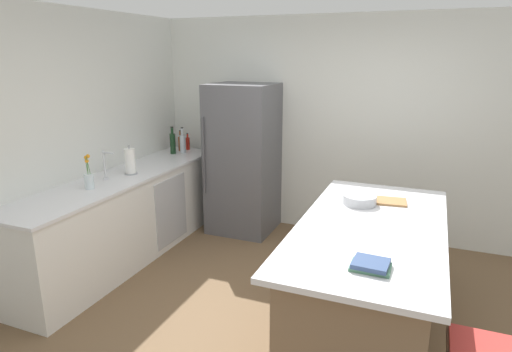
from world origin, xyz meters
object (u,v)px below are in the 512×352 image
(hot_sauce_bottle, at_px, (188,143))
(cookbook_stack, at_px, (371,265))
(flower_vase, at_px, (89,178))
(soda_bottle, at_px, (183,143))
(refrigerator, at_px, (243,159))
(kitchen_island, at_px, (367,281))
(sink_faucet, at_px, (105,164))
(wine_bottle, at_px, (173,143))
(mixing_bowl, at_px, (360,200))
(cutting_board, at_px, (389,201))
(paper_towel_roll, at_px, (130,162))
(vinegar_bottle, at_px, (180,143))

(hot_sauce_bottle, height_order, cookbook_stack, hot_sauce_bottle)
(flower_vase, bearing_deg, soda_bottle, 90.12)
(refrigerator, bearing_deg, flower_vase, -115.88)
(kitchen_island, distance_m, cookbook_stack, 0.86)
(kitchen_island, height_order, sink_faucet, sink_faucet)
(refrigerator, height_order, cookbook_stack, refrigerator)
(hot_sauce_bottle, height_order, wine_bottle, wine_bottle)
(flower_vase, bearing_deg, hot_sauce_bottle, 91.26)
(mixing_bowl, distance_m, cutting_board, 0.27)
(kitchen_island, xyz_separation_m, cutting_board, (0.06, 0.58, 0.47))
(kitchen_island, xyz_separation_m, cookbook_stack, (0.09, -0.71, 0.49))
(cookbook_stack, bearing_deg, wine_bottle, 140.99)
(cookbook_stack, bearing_deg, paper_towel_roll, 154.99)
(paper_towel_roll, distance_m, cookbook_stack, 2.94)
(paper_towel_roll, bearing_deg, refrigerator, 54.61)
(kitchen_island, xyz_separation_m, wine_bottle, (-2.70, 1.55, 0.59))
(refrigerator, distance_m, soda_bottle, 0.85)
(refrigerator, bearing_deg, mixing_bowl, -37.62)
(refrigerator, height_order, wine_bottle, refrigerator)
(sink_faucet, height_order, flower_vase, flower_vase)
(wine_bottle, bearing_deg, sink_faucet, -88.85)
(vinegar_bottle, xyz_separation_m, cutting_board, (2.76, -1.15, -0.08))
(paper_towel_roll, relative_size, soda_bottle, 0.94)
(vinegar_bottle, bearing_deg, mixing_bowl, -27.16)
(hot_sauce_bottle, relative_size, cookbook_stack, 0.96)
(paper_towel_roll, bearing_deg, wine_bottle, 96.82)
(kitchen_island, distance_m, mixing_bowl, 0.68)
(sink_faucet, relative_size, paper_towel_roll, 0.96)
(paper_towel_roll, xyz_separation_m, wine_bottle, (-0.12, 1.01, 0.01))
(refrigerator, height_order, paper_towel_roll, refrigerator)
(kitchen_island, relative_size, soda_bottle, 6.50)
(paper_towel_roll, distance_m, mixing_bowl, 2.42)
(hot_sauce_bottle, distance_m, wine_bottle, 0.29)
(refrigerator, distance_m, cookbook_stack, 3.02)
(vinegar_bottle, bearing_deg, soda_bottle, -44.20)
(cutting_board, bearing_deg, sink_faucet, -173.62)
(kitchen_island, bearing_deg, sink_faucet, 174.20)
(wine_bottle, relative_size, mixing_bowl, 1.24)
(flower_vase, relative_size, paper_towel_roll, 1.07)
(vinegar_bottle, relative_size, mixing_bowl, 0.98)
(vinegar_bottle, distance_m, cookbook_stack, 3.70)
(refrigerator, distance_m, sink_faucet, 1.67)
(wine_bottle, bearing_deg, kitchen_island, -29.90)
(refrigerator, height_order, mixing_bowl, refrigerator)
(refrigerator, relative_size, mixing_bowl, 6.56)
(soda_bottle, xyz_separation_m, wine_bottle, (-0.09, -0.09, 0.01))
(mixing_bowl, bearing_deg, wine_bottle, 156.14)
(kitchen_island, height_order, paper_towel_roll, paper_towel_roll)
(hot_sauce_bottle, distance_m, mixing_bowl, 2.85)
(refrigerator, relative_size, flower_vase, 5.46)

